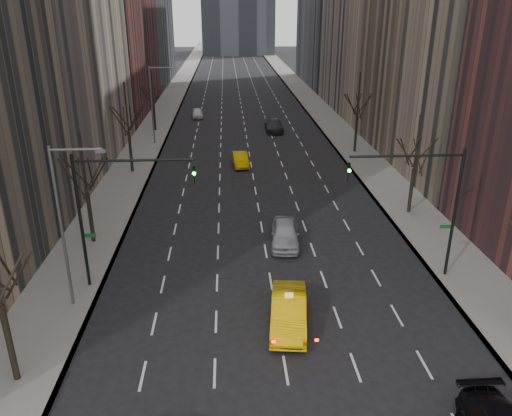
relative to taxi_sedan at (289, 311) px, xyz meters
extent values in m
cube|color=slate|center=(-12.78, 62.52, -0.77)|extent=(4.50, 320.00, 0.15)
cube|color=slate|center=(11.72, 62.52, -0.77)|extent=(4.50, 320.00, 0.15)
cylinder|color=black|center=(-12.53, -3.48, 1.20)|extent=(0.28, 0.28, 3.78)
cylinder|color=black|center=(-12.38, -2.63, 4.31)|extent=(0.42, 1.80, 2.52)
cylinder|color=black|center=(-11.72, -3.19, 4.31)|extent=(1.74, 0.72, 2.52)
cylinder|color=black|center=(-11.87, -4.03, 4.31)|extent=(1.46, 1.25, 2.52)
cylinder|color=black|center=(-12.53, 10.52, 1.09)|extent=(0.28, 0.28, 3.57)
cylinder|color=black|center=(-12.53, 10.52, 5.00)|extent=(0.16, 0.16, 4.25)
cylinder|color=black|center=(-12.38, 11.37, 4.10)|extent=(0.42, 1.80, 2.52)
cylinder|color=black|center=(-11.72, 10.81, 4.10)|extent=(1.74, 0.72, 2.52)
cylinder|color=black|center=(-11.87, 9.97, 4.10)|extent=(1.46, 1.25, 2.52)
cylinder|color=black|center=(-12.68, 9.67, 4.10)|extent=(0.42, 1.80, 2.52)
cylinder|color=black|center=(-13.34, 10.23, 4.10)|extent=(1.74, 0.72, 2.52)
cylinder|color=black|center=(-13.19, 11.07, 4.10)|extent=(1.46, 1.25, 2.52)
cylinder|color=black|center=(-12.53, 26.52, 1.30)|extent=(0.28, 0.28, 3.99)
cylinder|color=black|center=(-12.53, 26.52, 5.67)|extent=(0.16, 0.16, 4.75)
cylinder|color=black|center=(-12.38, 27.37, 4.52)|extent=(0.42, 1.80, 2.52)
cylinder|color=black|center=(-11.72, 26.81, 4.52)|extent=(1.74, 0.72, 2.52)
cylinder|color=black|center=(-11.87, 25.97, 4.52)|extent=(1.46, 1.25, 2.52)
cylinder|color=black|center=(-12.68, 25.67, 4.52)|extent=(0.42, 1.80, 2.52)
cylinder|color=black|center=(-13.34, 26.23, 4.52)|extent=(1.74, 0.72, 2.52)
cylinder|color=black|center=(-13.19, 27.07, 4.52)|extent=(1.46, 1.25, 2.52)
cylinder|color=black|center=(-12.53, 44.52, 0.99)|extent=(0.28, 0.28, 3.36)
cylinder|color=black|center=(-12.53, 44.52, 4.67)|extent=(0.16, 0.16, 4.00)
cylinder|color=black|center=(-12.38, 45.37, 3.89)|extent=(0.42, 1.80, 2.52)
cylinder|color=black|center=(-11.72, 44.81, 3.89)|extent=(1.74, 0.72, 2.52)
cylinder|color=black|center=(-11.87, 43.97, 3.89)|extent=(1.46, 1.25, 2.52)
cylinder|color=black|center=(-12.68, 43.67, 3.89)|extent=(0.42, 1.80, 2.52)
cylinder|color=black|center=(-13.34, 44.23, 3.89)|extent=(1.74, 0.72, 2.52)
cylinder|color=black|center=(-13.19, 45.07, 3.89)|extent=(1.46, 1.25, 2.52)
cylinder|color=black|center=(11.47, 14.52, 1.09)|extent=(0.28, 0.28, 3.57)
cylinder|color=black|center=(11.47, 14.52, 5.00)|extent=(0.16, 0.16, 4.25)
cylinder|color=black|center=(11.62, 15.37, 4.10)|extent=(0.42, 1.80, 2.52)
cylinder|color=black|center=(12.28, 14.81, 4.10)|extent=(1.74, 0.72, 2.52)
cylinder|color=black|center=(12.13, 13.97, 4.10)|extent=(1.46, 1.25, 2.52)
cylinder|color=black|center=(11.32, 13.67, 4.10)|extent=(0.42, 1.80, 2.52)
cylinder|color=black|center=(10.66, 14.23, 4.10)|extent=(1.74, 0.72, 2.52)
cylinder|color=black|center=(10.81, 15.07, 4.10)|extent=(1.46, 1.25, 2.52)
cylinder|color=black|center=(11.47, 32.52, 1.30)|extent=(0.28, 0.28, 3.99)
cylinder|color=black|center=(11.47, 32.52, 5.67)|extent=(0.16, 0.16, 4.75)
cylinder|color=black|center=(11.62, 33.37, 4.52)|extent=(0.42, 1.80, 2.52)
cylinder|color=black|center=(12.28, 32.81, 4.52)|extent=(1.74, 0.72, 2.52)
cylinder|color=black|center=(12.13, 31.97, 4.52)|extent=(1.46, 1.25, 2.52)
cylinder|color=black|center=(11.32, 31.67, 4.52)|extent=(0.42, 1.80, 2.52)
cylinder|color=black|center=(10.66, 32.23, 4.52)|extent=(1.74, 0.72, 2.52)
cylinder|color=black|center=(10.81, 33.07, 4.52)|extent=(1.46, 1.25, 2.52)
cylinder|color=black|center=(-11.33, 4.52, 3.31)|extent=(0.18, 0.18, 8.00)
cylinder|color=black|center=(-8.08, 4.52, 6.91)|extent=(6.50, 0.14, 0.14)
imported|color=black|center=(-4.83, 4.52, 6.01)|extent=(0.18, 0.22, 1.10)
sphere|color=#0CFF33|center=(-4.83, 4.34, 6.16)|extent=(0.20, 0.20, 0.20)
cube|color=#0C5926|center=(-10.93, 4.52, 2.51)|extent=(0.70, 0.04, 0.22)
cylinder|color=black|center=(10.27, 4.52, 3.31)|extent=(0.18, 0.18, 8.00)
cylinder|color=black|center=(7.02, 4.52, 6.91)|extent=(6.50, 0.14, 0.14)
imported|color=black|center=(3.77, 4.52, 6.01)|extent=(0.18, 0.22, 1.10)
sphere|color=#0CFF33|center=(3.77, 4.34, 6.16)|extent=(0.20, 0.20, 0.20)
cube|color=#0C5926|center=(9.87, 4.52, 2.51)|extent=(0.70, 0.04, 0.22)
cylinder|color=slate|center=(-11.73, 2.52, 3.81)|extent=(0.16, 0.16, 9.00)
cylinder|color=slate|center=(-10.43, 2.52, 8.11)|extent=(2.60, 0.14, 0.14)
cube|color=slate|center=(-9.23, 2.52, 8.01)|extent=(0.50, 0.22, 0.15)
cylinder|color=slate|center=(-11.73, 37.52, 3.81)|extent=(0.16, 0.16, 9.00)
cylinder|color=slate|center=(-10.43, 37.52, 8.11)|extent=(2.60, 0.14, 0.14)
cube|color=slate|center=(-9.23, 37.52, 8.01)|extent=(0.50, 0.22, 0.15)
imported|color=#F1BA05|center=(0.00, 0.00, 0.00)|extent=(2.40, 5.31, 1.69)
imported|color=#9EA0A6|center=(0.89, 9.52, -0.03)|extent=(2.38, 4.96, 1.64)
imported|color=#E2AD04|center=(-1.69, 28.19, -0.15)|extent=(1.80, 4.32, 1.39)
imported|color=#28282D|center=(3.23, 43.49, -0.05)|extent=(2.25, 5.48, 1.59)
imported|color=white|center=(-7.37, 52.75, -0.18)|extent=(1.88, 4.02, 1.33)
camera|label=1|loc=(-2.97, -21.75, 14.66)|focal=35.00mm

